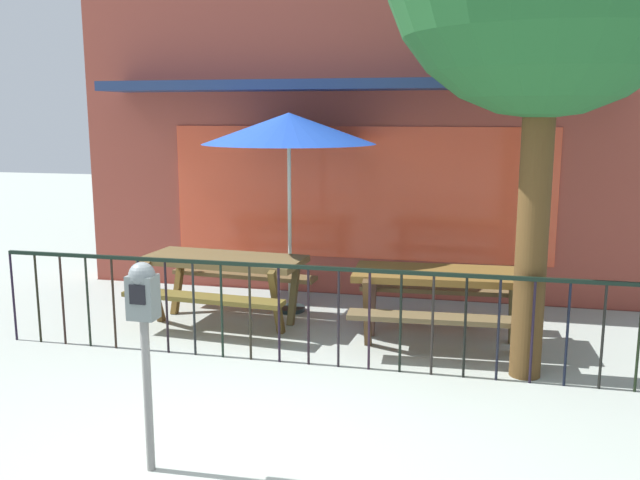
{
  "coord_description": "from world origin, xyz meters",
  "views": [
    {
      "loc": [
        1.5,
        -4.15,
        2.36
      ],
      "look_at": [
        0.02,
        2.26,
        1.14
      ],
      "focal_mm": 38.31,
      "sensor_mm": 36.0,
      "label": 1
    }
  ],
  "objects_px": {
    "picnic_table_right": "(442,287)",
    "parking_meter_near": "(144,311)",
    "picnic_table_left": "(224,271)",
    "patio_umbrella": "(289,129)"
  },
  "relations": [
    {
      "from": "picnic_table_left",
      "to": "patio_umbrella",
      "type": "distance_m",
      "value": 1.8
    },
    {
      "from": "picnic_table_right",
      "to": "patio_umbrella",
      "type": "relative_size",
      "value": 0.79
    },
    {
      "from": "picnic_table_left",
      "to": "patio_umbrella",
      "type": "xyz_separation_m",
      "value": [
        0.59,
        0.65,
        1.57
      ]
    },
    {
      "from": "patio_umbrella",
      "to": "picnic_table_left",
      "type": "bearing_deg",
      "value": -132.63
    },
    {
      "from": "picnic_table_right",
      "to": "patio_umbrella",
      "type": "height_order",
      "value": "patio_umbrella"
    },
    {
      "from": "picnic_table_right",
      "to": "parking_meter_near",
      "type": "distance_m",
      "value": 3.53
    },
    {
      "from": "picnic_table_left",
      "to": "patio_umbrella",
      "type": "height_order",
      "value": "patio_umbrella"
    },
    {
      "from": "patio_umbrella",
      "to": "parking_meter_near",
      "type": "height_order",
      "value": "patio_umbrella"
    },
    {
      "from": "picnic_table_left",
      "to": "patio_umbrella",
      "type": "bearing_deg",
      "value": 47.37
    },
    {
      "from": "picnic_table_left",
      "to": "parking_meter_near",
      "type": "relative_size",
      "value": 1.33
    }
  ]
}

